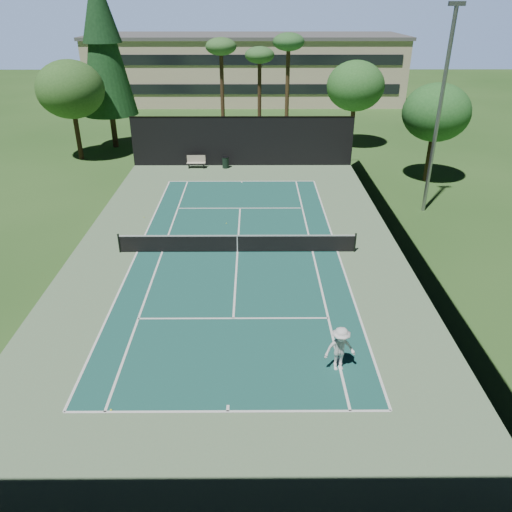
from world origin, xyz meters
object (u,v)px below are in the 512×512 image
(tennis_ball_c, at_px, (226,223))
(park_bench, at_px, (196,161))
(tennis_ball_b, at_px, (167,242))
(tennis_ball_d, at_px, (144,217))
(tennis_ball_a, at_px, (111,410))
(tennis_net, at_px, (237,243))
(trash_bin, at_px, (225,162))
(player, at_px, (340,349))

(tennis_ball_c, relative_size, park_bench, 0.04)
(tennis_ball_b, distance_m, tennis_ball_d, 4.11)
(tennis_ball_a, height_order, tennis_ball_c, tennis_ball_a)
(tennis_net, bearing_deg, park_bench, 103.84)
(tennis_ball_c, bearing_deg, trash_bin, 92.98)
(tennis_ball_c, height_order, park_bench, park_bench)
(tennis_ball_d, distance_m, trash_bin, 11.45)
(player, relative_size, tennis_ball_a, 23.91)
(tennis_net, distance_m, tennis_ball_b, 4.28)
(player, relative_size, tennis_ball_c, 27.15)
(trash_bin, bearing_deg, player, -77.75)
(park_bench, bearing_deg, tennis_ball_c, -75.42)
(tennis_net, xyz_separation_m, trash_bin, (-1.39, 15.30, -0.08))
(tennis_ball_c, bearing_deg, park_bench, 104.58)
(player, bearing_deg, tennis_ball_d, 115.80)
(player, relative_size, tennis_ball_d, 29.16)
(player, height_order, tennis_ball_a, player)
(tennis_ball_d, distance_m, park_bench, 10.75)
(tennis_ball_a, bearing_deg, park_bench, 89.71)
(player, xyz_separation_m, trash_bin, (-5.43, 25.01, -0.43))
(player, height_order, tennis_ball_d, player)
(player, distance_m, park_bench, 26.25)
(tennis_ball_d, xyz_separation_m, park_bench, (2.27, 10.50, 0.52))
(tennis_ball_a, xyz_separation_m, park_bench, (0.14, 27.17, 0.51))
(tennis_ball_c, bearing_deg, tennis_ball_a, -101.26)
(tennis_net, xyz_separation_m, park_bench, (-3.78, 15.35, -0.01))
(tennis_ball_d, bearing_deg, trash_bin, 65.97)
(tennis_net, bearing_deg, player, -67.38)
(player, relative_size, trash_bin, 1.93)
(tennis_ball_a, xyz_separation_m, tennis_ball_b, (-0.14, 13.07, -0.00))
(tennis_net, distance_m, tennis_ball_d, 7.77)
(tennis_ball_a, relative_size, park_bench, 0.05)
(tennis_ball_c, bearing_deg, tennis_net, -78.39)
(player, xyz_separation_m, tennis_ball_b, (-8.10, 10.96, -0.88))
(tennis_ball_a, distance_m, tennis_ball_c, 16.00)
(player, distance_m, tennis_ball_b, 13.66)
(player, xyz_separation_m, tennis_ball_c, (-4.84, 13.57, -0.88))
(tennis_ball_d, bearing_deg, tennis_ball_b, -60.99)
(tennis_ball_a, relative_size, trash_bin, 0.08)
(tennis_net, height_order, tennis_ball_d, tennis_net)
(tennis_ball_c, bearing_deg, tennis_ball_b, -141.29)
(tennis_net, relative_size, tennis_ball_d, 206.34)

